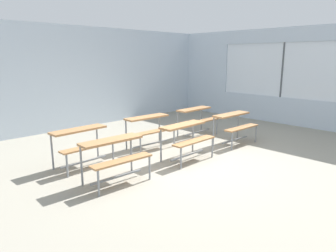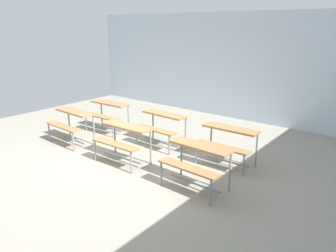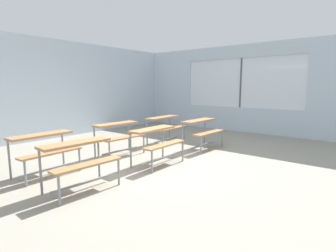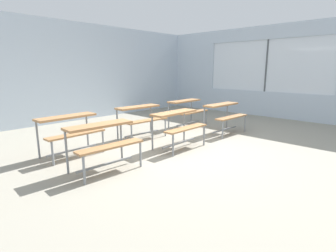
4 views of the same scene
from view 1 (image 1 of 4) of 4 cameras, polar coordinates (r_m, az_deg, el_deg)
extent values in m
cube|color=gray|center=(6.25, 3.62, -7.10)|extent=(10.00, 9.00, 0.05)
cube|color=silver|center=(9.51, -17.02, 8.64)|extent=(10.00, 0.12, 3.00)
cube|color=silver|center=(10.31, 22.67, 2.46)|extent=(0.12, 9.00, 0.85)
cube|color=silver|center=(10.19, 23.85, 15.56)|extent=(0.12, 9.00, 0.45)
cube|color=silver|center=(12.00, 7.25, 10.80)|extent=(0.12, 1.90, 1.70)
cube|color=white|center=(10.38, 20.72, 9.79)|extent=(0.02, 4.20, 1.70)
cube|color=#4C5156|center=(10.38, 20.72, 9.79)|extent=(0.06, 0.05, 1.70)
cube|color=#A87547|center=(5.25, -10.63, -2.68)|extent=(1.11, 0.37, 0.04)
cube|color=#A87547|center=(5.08, -8.60, -6.46)|extent=(1.11, 0.27, 0.03)
cylinder|color=gray|center=(5.26, -15.96, -7.08)|extent=(0.04, 0.04, 0.72)
cylinder|color=gray|center=(5.73, -6.94, -5.00)|extent=(0.04, 0.04, 0.72)
cylinder|color=gray|center=(4.85, -12.93, -10.40)|extent=(0.04, 0.04, 0.44)
cylinder|color=gray|center=(5.36, -3.48, -7.80)|extent=(0.04, 0.04, 0.44)
cube|color=gray|center=(5.34, -9.56, -9.41)|extent=(1.00, 0.08, 0.03)
cube|color=#A87547|center=(6.32, 2.79, 0.16)|extent=(1.11, 0.34, 0.04)
cube|color=#A87547|center=(6.18, 4.97, -2.83)|extent=(1.10, 0.24, 0.03)
cylinder|color=gray|center=(6.15, -1.34, -3.64)|extent=(0.04, 0.04, 0.72)
cylinder|color=gray|center=(6.86, 4.68, -1.94)|extent=(0.04, 0.04, 0.72)
cylinder|color=gray|center=(5.83, 2.44, -6.04)|extent=(0.04, 0.04, 0.44)
cylinder|color=gray|center=(6.57, 8.34, -3.97)|extent=(0.04, 0.04, 0.44)
cube|color=gray|center=(6.39, 3.66, -5.47)|extent=(1.00, 0.05, 0.03)
cube|color=#A87547|center=(7.65, 11.83, 2.13)|extent=(1.11, 0.36, 0.04)
cube|color=#A87547|center=(7.53, 13.70, -0.31)|extent=(1.11, 0.26, 0.03)
cylinder|color=gray|center=(7.42, 8.55, -0.91)|extent=(0.04, 0.04, 0.72)
cylinder|color=gray|center=(8.20, 13.00, 0.22)|extent=(0.04, 0.04, 0.72)
cylinder|color=gray|center=(7.13, 11.92, -2.77)|extent=(0.04, 0.04, 0.44)
cylinder|color=gray|center=(7.94, 16.19, -1.41)|extent=(0.04, 0.04, 0.44)
cube|color=gray|center=(7.71, 12.46, -2.55)|extent=(1.00, 0.07, 0.03)
cube|color=#A87547|center=(6.16, -16.47, -0.69)|extent=(1.11, 0.36, 0.04)
cube|color=#A87547|center=(5.97, -14.76, -3.80)|extent=(1.11, 0.26, 0.03)
cylinder|color=gray|center=(6.16, -20.94, -4.50)|extent=(0.04, 0.04, 0.72)
cylinder|color=gray|center=(6.62, -13.14, -2.80)|extent=(0.04, 0.04, 0.72)
cylinder|color=gray|center=(5.73, -18.43, -7.06)|extent=(0.04, 0.04, 0.44)
cylinder|color=gray|center=(6.22, -10.28, -5.02)|extent=(0.04, 0.04, 0.44)
cube|color=gray|center=(6.22, -15.46, -6.46)|extent=(1.00, 0.07, 0.03)
cube|color=#A87547|center=(7.16, -4.02, 1.66)|extent=(1.11, 0.37, 0.04)
cube|color=#A87547|center=(6.98, -2.38, -0.98)|extent=(1.11, 0.27, 0.03)
cylinder|color=gray|center=(7.07, -7.88, -1.58)|extent=(0.04, 0.04, 0.72)
cylinder|color=gray|center=(7.65, -1.65, -0.35)|extent=(0.04, 0.04, 0.72)
cylinder|color=gray|center=(6.67, -5.21, -3.63)|extent=(0.04, 0.04, 0.44)
cylinder|color=gray|center=(7.28, 1.14, -2.16)|extent=(0.04, 0.04, 0.44)
cube|color=gray|center=(7.20, -3.26, -3.35)|extent=(1.00, 0.08, 0.03)
cube|color=#A87547|center=(8.30, 4.92, 3.18)|extent=(1.10, 0.33, 0.04)
cube|color=#A87547|center=(8.15, 6.60, 0.97)|extent=(1.10, 0.23, 0.03)
cylinder|color=gray|center=(8.09, 1.83, 0.38)|extent=(0.04, 0.04, 0.72)
cylinder|color=gray|center=(8.83, 6.28, 1.36)|extent=(0.04, 0.04, 0.72)
cylinder|color=gray|center=(7.77, 4.78, -1.25)|extent=(0.04, 0.04, 0.44)
cylinder|color=gray|center=(8.54, 9.13, -0.09)|extent=(0.04, 0.04, 0.44)
cube|color=gray|center=(8.34, 5.58, -1.14)|extent=(1.00, 0.04, 0.03)
camera|label=2|loc=(8.95, 47.28, 12.09)|focal=34.45mm
camera|label=3|loc=(0.99, -1.19, -17.86)|focal=28.00mm
camera|label=4|loc=(0.99, -1.19, -17.86)|focal=28.00mm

